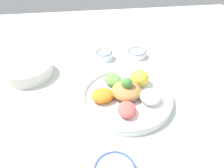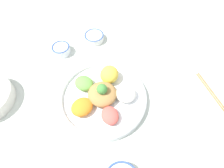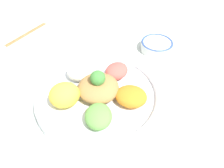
% 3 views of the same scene
% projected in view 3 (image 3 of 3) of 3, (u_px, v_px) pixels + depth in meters
% --- Properties ---
extents(ground_plane, '(2.40, 2.40, 0.00)m').
position_uv_depth(ground_plane, '(96.00, 95.00, 0.64)').
color(ground_plane, silver).
extents(salad_platter, '(0.36, 0.36, 0.10)m').
position_uv_depth(salad_platter, '(98.00, 93.00, 0.62)').
color(salad_platter, white).
rests_on(salad_platter, ground_plane).
extents(sauce_bowl_dark, '(0.11, 0.11, 0.04)m').
position_uv_depth(sauce_bowl_dark, '(157.00, 45.00, 0.79)').
color(sauce_bowl_dark, white).
rests_on(sauce_bowl_dark, ground_plane).
extents(chopsticks_pair_near, '(0.20, 0.06, 0.01)m').
position_uv_depth(chopsticks_pair_near, '(26.00, 34.00, 0.88)').
color(chopsticks_pair_near, '#9E6B3D').
rests_on(chopsticks_pair_near, ground_plane).
extents(serving_spoon_main, '(0.08, 0.12, 0.01)m').
position_uv_depth(serving_spoon_main, '(207.00, 76.00, 0.70)').
color(serving_spoon_main, white).
rests_on(serving_spoon_main, ground_plane).
extents(serving_spoon_extra, '(0.07, 0.12, 0.01)m').
position_uv_depth(serving_spoon_extra, '(196.00, 118.00, 0.58)').
color(serving_spoon_extra, white).
rests_on(serving_spoon_extra, ground_plane).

